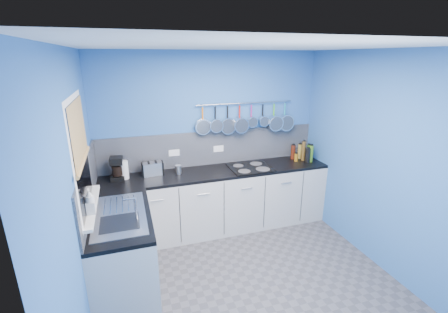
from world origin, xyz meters
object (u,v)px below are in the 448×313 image
coffee_maker (117,169)px  paper_towel (124,170)px  canister (178,170)px  toaster (153,169)px  hob (250,168)px  soap_bottle_b (90,205)px  soap_bottle_a (90,201)px

coffee_maker → paper_towel: bearing=10.2°
paper_towel → canister: 0.70m
toaster → hob: bearing=-14.9°
paper_towel → toaster: (0.36, 0.03, -0.03)m
toaster → canister: bearing=-20.1°
soap_bottle_b → canister: bearing=48.9°
paper_towel → canister: paper_towel is taller
paper_towel → hob: size_ratio=0.41×
soap_bottle_b → canister: soap_bottle_b is taller
canister → soap_bottle_a: bearing=-131.3°
soap_bottle_a → canister: size_ratio=1.99×
coffee_maker → hob: 1.80m
soap_bottle_a → coffee_maker: soap_bottle_a is taller
soap_bottle_a → canister: (0.99, 1.13, -0.21)m
soap_bottle_a → hob: size_ratio=0.41×
toaster → hob: size_ratio=0.46×
coffee_maker → toaster: size_ratio=1.12×
soap_bottle_b → toaster: soap_bottle_b is taller
coffee_maker → hob: coffee_maker is taller
soap_bottle_b → coffee_maker: 1.19m
hob → soap_bottle_a: bearing=-152.9°
soap_bottle_a → toaster: soap_bottle_a is taller
soap_bottle_a → hob: soap_bottle_a is taller
hob → toaster: bearing=172.6°
soap_bottle_b → hob: size_ratio=0.30×
toaster → hob: (1.34, -0.17, -0.08)m
coffee_maker → hob: size_ratio=0.52×
soap_bottle_b → coffee_maker: (0.21, 1.17, -0.09)m
soap_bottle_b → hob: bearing=27.3°
soap_bottle_a → soap_bottle_b: 0.03m
soap_bottle_a → toaster: 1.38m
soap_bottle_b → coffee_maker: bearing=79.6°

